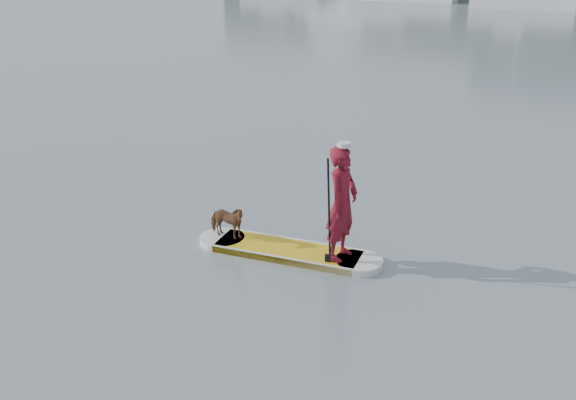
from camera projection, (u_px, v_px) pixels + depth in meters
The scene contains 6 objects.
ground at pixel (537, 285), 10.00m from camera, with size 140.00×140.00×0.00m, color slate.
paddleboard at pixel (288, 251), 10.97m from camera, with size 3.25×1.31×0.12m.
paddler at pixel (342, 204), 10.28m from camera, with size 0.69×0.46×1.91m, color maroon.
white_cap at pixel (344, 145), 9.91m from camera, with size 0.22×0.22×0.07m, color silver.
dog at pixel (227, 221), 11.20m from camera, with size 0.34×0.74×0.62m, color brown.
paddle at pixel (329, 224), 10.20m from camera, with size 0.10×0.30×2.00m.
Camera 1 is at (1.42, -9.48, 5.00)m, focal length 40.00 mm.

